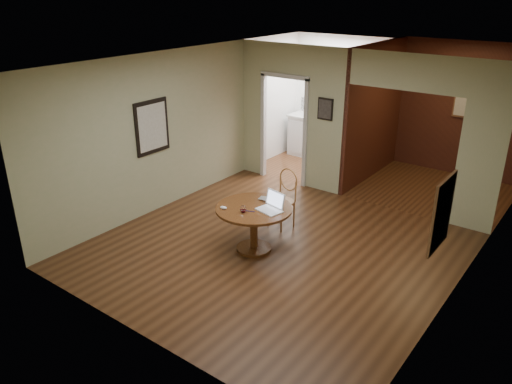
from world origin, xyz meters
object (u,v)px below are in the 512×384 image
Objects in this scene: dining_table at (254,219)px; chair at (284,195)px; open_laptop at (272,205)px; closed_laptop at (269,201)px.

chair is at bearing 96.21° from dining_table.
dining_table is at bearing -145.58° from open_laptop.
dining_table is 3.18× the size of closed_laptop.
open_laptop reaches higher than closed_laptop.
open_laptop is 0.26m from closed_laptop.
chair reaches higher than dining_table.
open_laptop is at bearing 21.60° from dining_table.
dining_table is 2.79× the size of open_laptop.
open_laptop is at bearing -57.98° from chair.
dining_table is 0.35m from closed_laptop.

